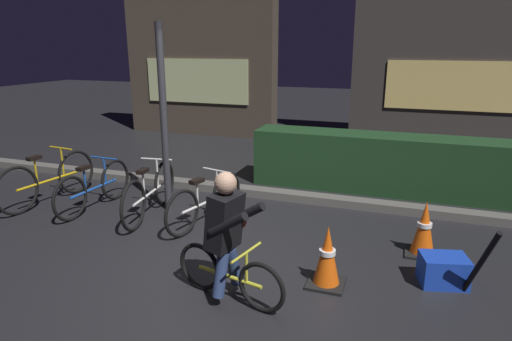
# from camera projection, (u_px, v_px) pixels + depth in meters

# --- Properties ---
(ground_plane) EXTENTS (40.00, 40.00, 0.00)m
(ground_plane) POSITION_uv_depth(u_px,v_px,m) (221.00, 261.00, 4.86)
(ground_plane) COLOR black
(sidewalk_curb) EXTENTS (12.00, 0.24, 0.12)m
(sidewalk_curb) POSITION_uv_depth(u_px,v_px,m) (278.00, 194.00, 6.84)
(sidewalk_curb) COLOR #56544F
(sidewalk_curb) RESTS_ON ground
(hedge_row) EXTENTS (4.80, 0.70, 0.92)m
(hedge_row) POSITION_uv_depth(u_px,v_px,m) (403.00, 165.00, 6.97)
(hedge_row) COLOR #19381C
(hedge_row) RESTS_ON ground
(storefront_left) EXTENTS (4.01, 0.54, 4.78)m
(storefront_left) POSITION_uv_depth(u_px,v_px,m) (200.00, 41.00, 11.17)
(storefront_left) COLOR #42382D
(storefront_left) RESTS_ON ground
(storefront_right) EXTENTS (5.46, 0.54, 4.68)m
(storefront_right) POSITION_uv_depth(u_px,v_px,m) (480.00, 43.00, 9.74)
(storefront_right) COLOR #383330
(storefront_right) RESTS_ON ground
(street_post) EXTENTS (0.10, 0.10, 2.59)m
(street_post) POSITION_uv_depth(u_px,v_px,m) (164.00, 121.00, 6.02)
(street_post) COLOR #2D2D33
(street_post) RESTS_ON ground
(parked_bike_leftmost) EXTENTS (0.46, 1.73, 0.80)m
(parked_bike_leftmost) POSITION_uv_depth(u_px,v_px,m) (48.00, 180.00, 6.55)
(parked_bike_leftmost) COLOR black
(parked_bike_leftmost) RESTS_ON ground
(parked_bike_left_mid) EXTENTS (0.46, 1.55, 0.71)m
(parked_bike_left_mid) POSITION_uv_depth(u_px,v_px,m) (94.00, 187.00, 6.32)
(parked_bike_left_mid) COLOR black
(parked_bike_left_mid) RESTS_ON ground
(parked_bike_center_left) EXTENTS (0.46, 1.64, 0.76)m
(parked_bike_center_left) POSITION_uv_depth(u_px,v_px,m) (150.00, 192.00, 6.05)
(parked_bike_center_left) COLOR black
(parked_bike_center_left) RESTS_ON ground
(parked_bike_center_right) EXTENTS (0.49, 1.48, 0.70)m
(parked_bike_center_right) POSITION_uv_depth(u_px,v_px,m) (206.00, 202.00, 5.77)
(parked_bike_center_right) COLOR black
(parked_bike_center_right) RESTS_ON ground
(traffic_cone_near) EXTENTS (0.36, 0.36, 0.62)m
(traffic_cone_near) POSITION_uv_depth(u_px,v_px,m) (327.00, 257.00, 4.31)
(traffic_cone_near) COLOR black
(traffic_cone_near) RESTS_ON ground
(traffic_cone_far) EXTENTS (0.36, 0.36, 0.64)m
(traffic_cone_far) POSITION_uv_depth(u_px,v_px,m) (424.00, 229.00, 4.94)
(traffic_cone_far) COLOR black
(traffic_cone_far) RESTS_ON ground
(blue_crate) EXTENTS (0.51, 0.42, 0.30)m
(blue_crate) POSITION_uv_depth(u_px,v_px,m) (443.00, 270.00, 4.36)
(blue_crate) COLOR #193DB7
(blue_crate) RESTS_ON ground
(cyclist) EXTENTS (1.17, 0.60, 1.25)m
(cyclist) POSITION_uv_depth(u_px,v_px,m) (228.00, 236.00, 3.99)
(cyclist) COLOR black
(cyclist) RESTS_ON ground
(closed_umbrella) EXTENTS (0.23, 0.39, 0.79)m
(closed_umbrella) POSITION_uv_depth(u_px,v_px,m) (480.00, 264.00, 3.98)
(closed_umbrella) COLOR black
(closed_umbrella) RESTS_ON ground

